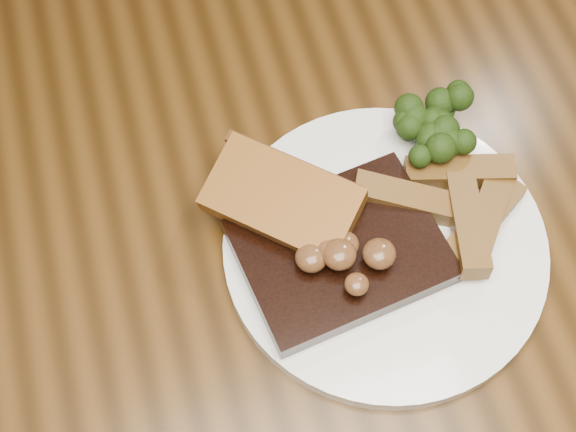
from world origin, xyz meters
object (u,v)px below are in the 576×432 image
(steak, at_px, (340,252))
(potato_wedges, at_px, (467,208))
(dining_table, at_px, (288,279))
(garlic_bread, at_px, (283,212))
(plate, at_px, (384,248))

(steak, distance_m, potato_wedges, 0.12)
(dining_table, distance_m, steak, 0.13)
(dining_table, bearing_deg, steak, -44.64)
(dining_table, height_order, garlic_bread, garlic_bread)
(dining_table, bearing_deg, garlic_bread, 94.74)
(plate, xyz_separation_m, garlic_bread, (-0.08, 0.05, 0.02))
(dining_table, bearing_deg, plate, -24.21)
(plate, xyz_separation_m, steak, (-0.04, -0.00, 0.02))
(steak, bearing_deg, plate, -7.64)
(potato_wedges, bearing_deg, garlic_bread, 165.72)
(garlic_bread, bearing_deg, potato_wedges, 28.15)
(plate, height_order, steak, steak)
(dining_table, relative_size, garlic_bread, 13.00)
(garlic_bread, relative_size, potato_wedges, 1.02)
(dining_table, xyz_separation_m, potato_wedges, (0.15, -0.02, 0.12))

